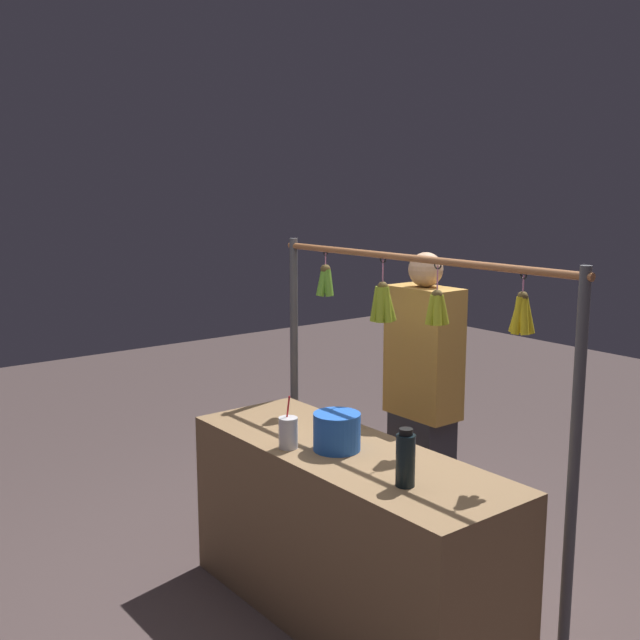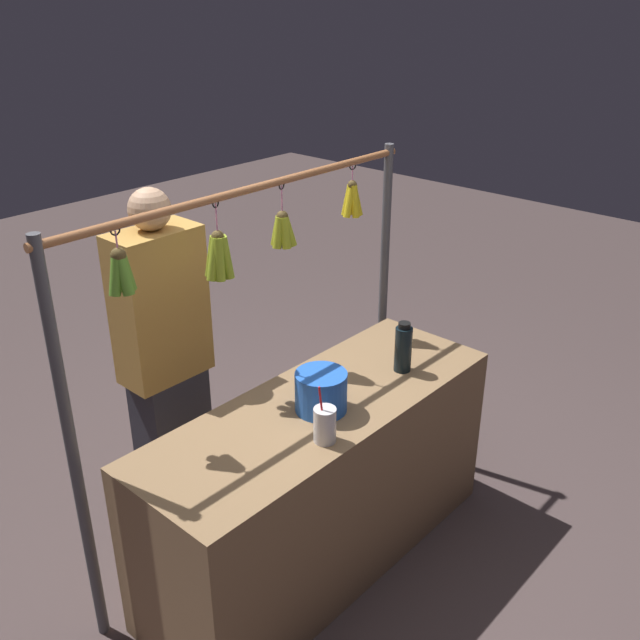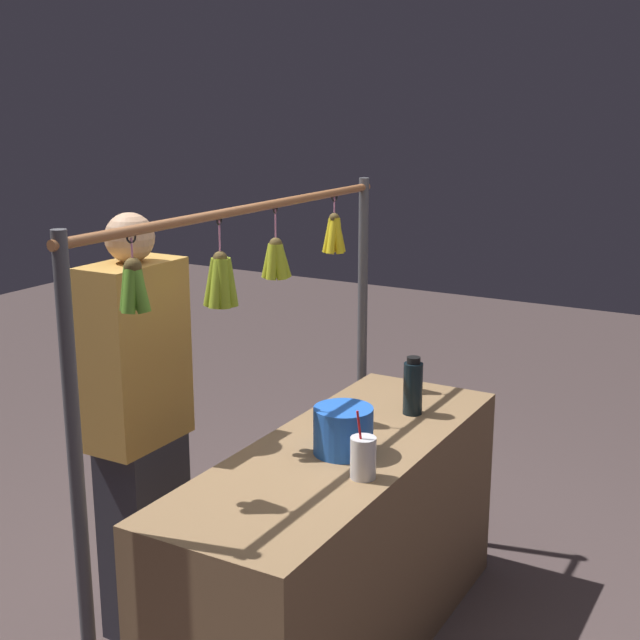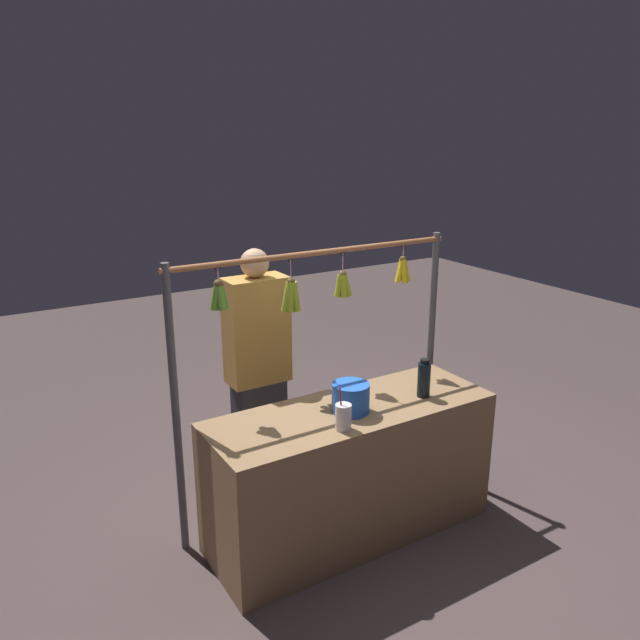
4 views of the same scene
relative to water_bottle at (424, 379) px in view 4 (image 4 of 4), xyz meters
The scene contains 7 objects.
ground_plane 1.02m from the water_bottle, 10.39° to the right, with size 12.00×12.00×0.00m, color #4D3E3C.
market_counter 0.69m from the water_bottle, 10.39° to the right, with size 1.67×0.58×0.80m, color olive.
display_rack 0.69m from the water_bottle, 43.84° to the right, with size 1.84×0.12×1.67m.
water_bottle is the anchor object (origin of this frame).
blue_bucket 0.48m from the water_bottle, ahead, with size 0.21×0.21×0.17m, color blue.
drink_cup 0.64m from the water_bottle, ahead, with size 0.09×0.09×0.23m.
vendor_person 1.05m from the water_bottle, 49.14° to the right, with size 0.38×0.21×1.62m.
Camera 4 is at (1.82, 2.63, 2.31)m, focal length 35.01 mm.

